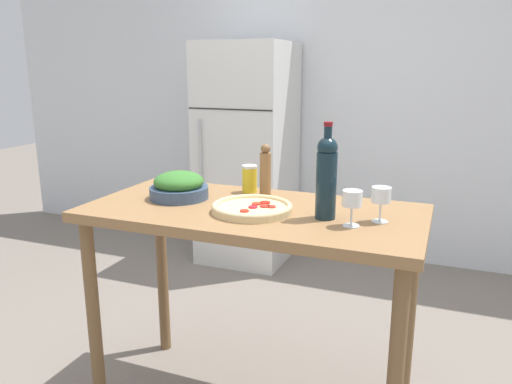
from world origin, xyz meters
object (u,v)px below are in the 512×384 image
Objects in this scene: wine_bottle at (326,176)px; salt_canister at (250,179)px; pepper_mill at (265,171)px; homemade_pizza at (252,208)px; wine_glass_near at (352,200)px; wine_glass_far at (381,197)px; refrigerator at (247,154)px; salad_bowl at (179,186)px.

wine_bottle reaches higher than salt_canister.
homemade_pizza is (0.04, -0.26, -0.09)m from pepper_mill.
wine_glass_near is at bearing -29.04° from wine_bottle.
wine_glass_far is (0.09, 0.09, 0.00)m from wine_glass_near.
salt_canister is at bearing 158.54° from wine_glass_far.
refrigerator is 1.91m from homemade_pizza.
pepper_mill is (-0.44, 0.30, 0.02)m from wine_glass_near.
salad_bowl is (-0.78, 0.12, -0.04)m from wine_glass_near.
homemade_pizza is 0.33m from salt_canister.
pepper_mill is 0.11m from salt_canister.
wine_glass_far is (0.20, 0.03, -0.07)m from wine_bottle.
wine_bottle is 2.75× the size of wine_glass_near.
wine_bottle is 0.33m from homemade_pizza.
wine_bottle is 0.68m from salad_bowl.
wine_bottle reaches higher than wine_glass_near.
homemade_pizza is (0.38, -0.08, -0.04)m from salad_bowl.
homemade_pizza is at bearing -175.14° from wine_bottle.
wine_bottle is at bearing -59.14° from refrigerator.
pepper_mill reaches higher than homemade_pizza.
pepper_mill reaches higher than wine_glass_far.
wine_glass_near and wine_glass_far have the same top height.
refrigerator is 1.59m from salt_canister.
wine_glass_far is 0.50m from homemade_pizza.
salad_bowl is (-0.86, 0.03, -0.04)m from wine_glass_far.
wine_bottle is 2.75× the size of wine_glass_far.
refrigerator is 1.72m from salad_bowl.
wine_glass_far is at bearing 44.67° from wine_glass_near.
salad_bowl is 0.33m from salt_canister.
refrigerator reaches higher than salt_canister.
wine_bottle is 0.51m from salt_canister.
salt_canister is (-0.53, 0.33, -0.03)m from wine_glass_near.
pepper_mill is 0.28m from homemade_pizza.
salt_canister is at bearing 159.84° from pepper_mill.
refrigerator reaches higher than homemade_pizza.
refrigerator reaches higher than wine_bottle.
salt_canister is (-0.09, 0.03, -0.05)m from pepper_mill.
wine_glass_near is 1.06× the size of salt_canister.
salad_bowl is 2.04× the size of salt_canister.
wine_glass_far is 0.87m from salad_bowl.
homemade_pizza is at bearing -174.06° from wine_glass_far.
wine_glass_near is 0.41m from homemade_pizza.
wine_glass_near is 0.42× the size of homemade_pizza.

